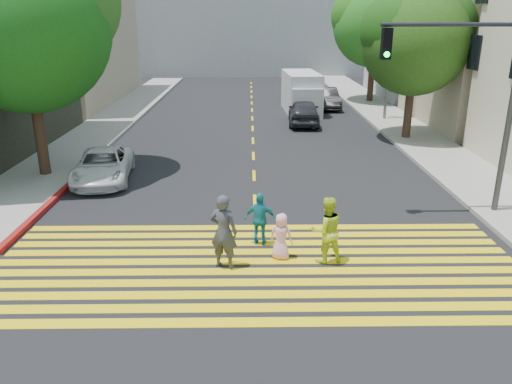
{
  "coord_description": "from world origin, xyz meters",
  "views": [
    {
      "loc": [
        -0.17,
        -10.05,
        5.97
      ],
      "look_at": [
        0.0,
        3.0,
        1.4
      ],
      "focal_mm": 35.0,
      "sensor_mm": 36.0,
      "label": 1
    }
  ],
  "objects_px": {
    "tree_right_near": "(417,35)",
    "traffic_signal": "(476,88)",
    "pedestrian_woman": "(326,230)",
    "pedestrian_extra": "(260,219)",
    "pedestrian_man": "(224,232)",
    "pedestrian_child": "(281,236)",
    "tree_left": "(26,18)",
    "tree_right_far": "(377,20)",
    "white_sedan": "(103,166)",
    "silver_car": "(295,89)",
    "dark_car_parked": "(326,98)",
    "white_van": "(302,94)",
    "dark_car_near": "(304,112)"
  },
  "relations": [
    {
      "from": "tree_right_near",
      "to": "dark_car_parked",
      "type": "bearing_deg",
      "value": 106.5
    },
    {
      "from": "tree_right_far",
      "to": "dark_car_parked",
      "type": "relative_size",
      "value": 2.05
    },
    {
      "from": "tree_right_near",
      "to": "pedestrian_extra",
      "type": "height_order",
      "value": "tree_right_near"
    },
    {
      "from": "dark_car_near",
      "to": "silver_car",
      "type": "height_order",
      "value": "dark_car_near"
    },
    {
      "from": "pedestrian_extra",
      "to": "traffic_signal",
      "type": "xyz_separation_m",
      "value": [
        6.42,
        2.17,
        3.26
      ]
    },
    {
      "from": "tree_right_far",
      "to": "tree_left",
      "type": "bearing_deg",
      "value": -133.26
    },
    {
      "from": "silver_car",
      "to": "traffic_signal",
      "type": "distance_m",
      "value": 25.9
    },
    {
      "from": "pedestrian_child",
      "to": "silver_car",
      "type": "distance_m",
      "value": 28.66
    },
    {
      "from": "tree_right_near",
      "to": "tree_right_far",
      "type": "bearing_deg",
      "value": 85.81
    },
    {
      "from": "tree_right_far",
      "to": "pedestrian_child",
      "type": "xyz_separation_m",
      "value": [
        -8.23,
        -25.4,
        -5.23
      ]
    },
    {
      "from": "pedestrian_man",
      "to": "pedestrian_extra",
      "type": "height_order",
      "value": "pedestrian_man"
    },
    {
      "from": "pedestrian_extra",
      "to": "silver_car",
      "type": "bearing_deg",
      "value": -87.83
    },
    {
      "from": "pedestrian_woman",
      "to": "dark_car_parked",
      "type": "bearing_deg",
      "value": -111.8
    },
    {
      "from": "tree_left",
      "to": "pedestrian_woman",
      "type": "xyz_separation_m",
      "value": [
        9.96,
        -7.48,
        -5.07
      ]
    },
    {
      "from": "white_van",
      "to": "pedestrian_child",
      "type": "bearing_deg",
      "value": -100.12
    },
    {
      "from": "pedestrian_woman",
      "to": "silver_car",
      "type": "xyz_separation_m",
      "value": [
        1.72,
        28.72,
        -0.28
      ]
    },
    {
      "from": "tree_right_near",
      "to": "traffic_signal",
      "type": "bearing_deg",
      "value": -97.94
    },
    {
      "from": "tree_right_far",
      "to": "white_sedan",
      "type": "bearing_deg",
      "value": -128.14
    },
    {
      "from": "tree_left",
      "to": "pedestrian_man",
      "type": "distance_m",
      "value": 11.79
    },
    {
      "from": "dark_car_near",
      "to": "dark_car_parked",
      "type": "relative_size",
      "value": 1.03
    },
    {
      "from": "white_van",
      "to": "silver_car",
      "type": "bearing_deg",
      "value": 85.36
    },
    {
      "from": "silver_car",
      "to": "traffic_signal",
      "type": "bearing_deg",
      "value": 100.1
    },
    {
      "from": "pedestrian_woman",
      "to": "dark_car_parked",
      "type": "height_order",
      "value": "pedestrian_woman"
    },
    {
      "from": "white_sedan",
      "to": "dark_car_near",
      "type": "height_order",
      "value": "dark_car_near"
    },
    {
      "from": "pedestrian_child",
      "to": "traffic_signal",
      "type": "relative_size",
      "value": 0.2
    },
    {
      "from": "white_sedan",
      "to": "silver_car",
      "type": "xyz_separation_m",
      "value": [
        9.3,
        21.81,
        0.0
      ]
    },
    {
      "from": "tree_left",
      "to": "silver_car",
      "type": "bearing_deg",
      "value": 61.19
    },
    {
      "from": "pedestrian_child",
      "to": "tree_left",
      "type": "bearing_deg",
      "value": -17.65
    },
    {
      "from": "pedestrian_man",
      "to": "white_sedan",
      "type": "xyz_separation_m",
      "value": [
        -4.99,
        7.18,
        -0.37
      ]
    },
    {
      "from": "pedestrian_woman",
      "to": "pedestrian_extra",
      "type": "height_order",
      "value": "pedestrian_woman"
    },
    {
      "from": "pedestrian_extra",
      "to": "tree_right_near",
      "type": "bearing_deg",
      "value": -112.96
    },
    {
      "from": "tree_right_near",
      "to": "white_sedan",
      "type": "distance_m",
      "value": 16.0
    },
    {
      "from": "white_sedan",
      "to": "traffic_signal",
      "type": "relative_size",
      "value": 0.7
    },
    {
      "from": "pedestrian_woman",
      "to": "white_sedan",
      "type": "relative_size",
      "value": 0.41
    },
    {
      "from": "tree_left",
      "to": "dark_car_parked",
      "type": "distance_m",
      "value": 21.25
    },
    {
      "from": "pedestrian_man",
      "to": "traffic_signal",
      "type": "relative_size",
      "value": 0.31
    },
    {
      "from": "silver_car",
      "to": "dark_car_parked",
      "type": "height_order",
      "value": "dark_car_parked"
    },
    {
      "from": "tree_left",
      "to": "silver_car",
      "type": "relative_size",
      "value": 2.12
    },
    {
      "from": "tree_right_far",
      "to": "pedestrian_woman",
      "type": "distance_m",
      "value": 27.03
    },
    {
      "from": "pedestrian_man",
      "to": "pedestrian_woman",
      "type": "height_order",
      "value": "pedestrian_man"
    },
    {
      "from": "pedestrian_woman",
      "to": "pedestrian_child",
      "type": "distance_m",
      "value": 1.18
    },
    {
      "from": "tree_right_far",
      "to": "white_van",
      "type": "distance_m",
      "value": 8.26
    },
    {
      "from": "pedestrian_man",
      "to": "silver_car",
      "type": "bearing_deg",
      "value": -78.04
    },
    {
      "from": "pedestrian_extra",
      "to": "dark_car_parked",
      "type": "xyz_separation_m",
      "value": [
        5.05,
        22.08,
        -0.06
      ]
    },
    {
      "from": "pedestrian_child",
      "to": "silver_car",
      "type": "height_order",
      "value": "pedestrian_child"
    },
    {
      "from": "traffic_signal",
      "to": "white_sedan",
      "type": "bearing_deg",
      "value": 162.8
    },
    {
      "from": "pedestrian_woman",
      "to": "silver_car",
      "type": "distance_m",
      "value": 28.77
    },
    {
      "from": "tree_left",
      "to": "tree_right_near",
      "type": "distance_m",
      "value": 17.32
    },
    {
      "from": "dark_car_parked",
      "to": "traffic_signal",
      "type": "xyz_separation_m",
      "value": [
        1.37,
        -19.91,
        3.32
      ]
    },
    {
      "from": "pedestrian_child",
      "to": "dark_car_parked",
      "type": "bearing_deg",
      "value": -79.34
    }
  ]
}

